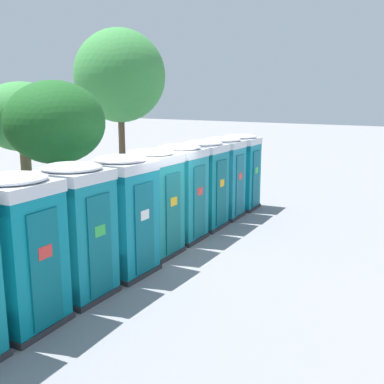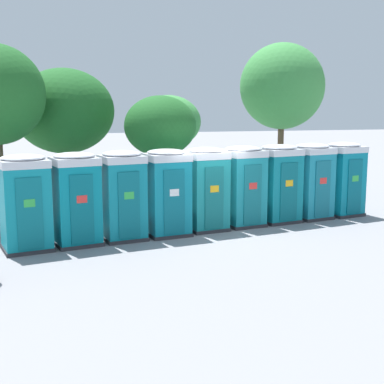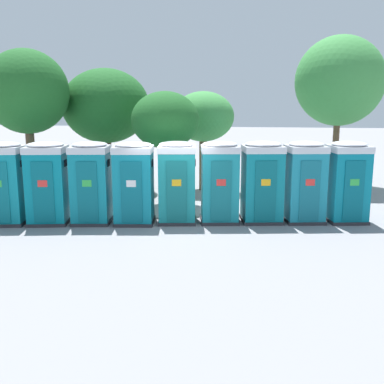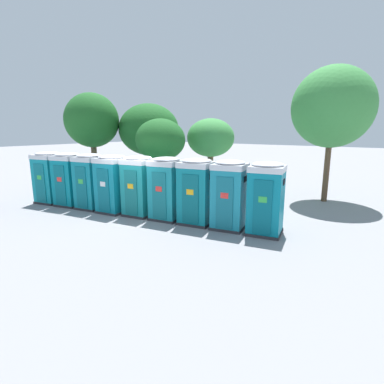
% 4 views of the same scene
% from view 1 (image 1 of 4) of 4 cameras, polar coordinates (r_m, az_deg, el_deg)
% --- Properties ---
extents(ground_plane, '(120.00, 120.00, 0.00)m').
position_cam_1_polar(ground_plane, '(11.03, -5.21, -7.70)').
color(ground_plane, gray).
extents(portapotty_1, '(1.42, 1.42, 2.54)m').
position_cam_1_polar(portapotty_1, '(7.71, -21.31, -6.98)').
color(portapotty_1, '#2D2D33').
rests_on(portapotty_1, ground).
extents(portapotty_2, '(1.35, 1.38, 2.54)m').
position_cam_1_polar(portapotty_2, '(8.59, -14.62, -4.68)').
color(portapotty_2, '#2D2D33').
rests_on(portapotty_2, ground).
extents(portapotty_3, '(1.36, 1.36, 2.54)m').
position_cam_1_polar(portapotty_3, '(9.53, -8.89, -2.84)').
color(portapotty_3, '#2D2D33').
rests_on(portapotty_3, ground).
extents(portapotty_4, '(1.35, 1.37, 2.54)m').
position_cam_1_polar(portapotty_4, '(10.65, -5.07, -1.22)').
color(portapotty_4, '#2D2D33').
rests_on(portapotty_4, ground).
extents(portapotty_5, '(1.36, 1.38, 2.54)m').
position_cam_1_polar(portapotty_5, '(11.76, -1.54, 0.04)').
color(portapotty_5, '#2D2D33').
rests_on(portapotty_5, ground).
extents(portapotty_6, '(1.44, 1.41, 2.54)m').
position_cam_1_polar(portapotty_6, '(12.91, 1.41, 1.07)').
color(portapotty_6, '#2D2D33').
rests_on(portapotty_6, ground).
extents(portapotty_7, '(1.39, 1.41, 2.54)m').
position_cam_1_polar(portapotty_7, '(14.08, 3.91, 1.93)').
color(portapotty_7, '#2D2D33').
rests_on(portapotty_7, ground).
extents(portapotty_8, '(1.38, 1.41, 2.54)m').
position_cam_1_polar(portapotty_8, '(15.28, 6.08, 2.65)').
color(portapotty_8, '#2D2D33').
rests_on(portapotty_8, ground).
extents(street_tree_1, '(2.60, 2.60, 4.19)m').
position_cam_1_polar(street_tree_1, '(14.74, -20.72, 8.80)').
color(street_tree_1, brown).
rests_on(street_tree_1, ground).
extents(street_tree_3, '(3.82, 3.82, 6.58)m').
position_cam_1_polar(street_tree_3, '(19.69, -9.15, 14.32)').
color(street_tree_3, brown).
rests_on(street_tree_3, ground).
extents(street_tree_4, '(2.44, 2.44, 4.12)m').
position_cam_1_polar(street_tree_4, '(11.65, -16.97, 8.18)').
color(street_tree_4, '#4C3826').
rests_on(street_tree_4, ground).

